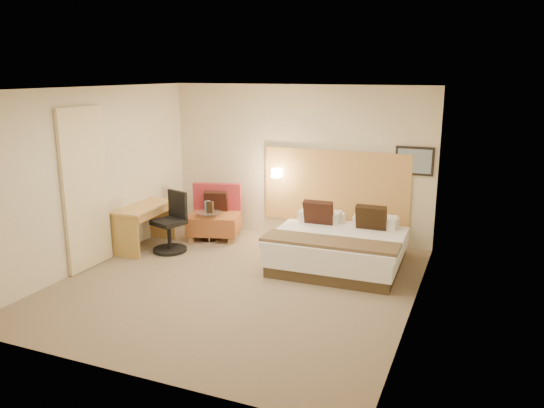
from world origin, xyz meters
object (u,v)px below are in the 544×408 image
at_px(lounge_chair, 215,217).
at_px(side_table, 209,225).
at_px(bed, 340,246).
at_px(desk_chair, 171,227).
at_px(desk, 145,215).

relative_size(lounge_chair, side_table, 2.03).
bearing_deg(bed, side_table, 173.14).
bearing_deg(desk_chair, desk, -175.92).
distance_m(lounge_chair, side_table, 0.28).
relative_size(bed, lounge_chair, 1.86).
xyz_separation_m(bed, lounge_chair, (-2.47, 0.56, 0.07)).
xyz_separation_m(bed, side_table, (-2.45, 0.30, -0.01)).
bearing_deg(bed, desk, -172.20).
height_order(lounge_chair, side_table, lounge_chair).
bearing_deg(lounge_chair, desk_chair, -106.61).
distance_m(side_table, desk, 1.12).
relative_size(lounge_chair, desk_chair, 1.07).
relative_size(bed, side_table, 3.78).
relative_size(bed, desk_chair, 2.00).
bearing_deg(desk_chair, bed, 8.45).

